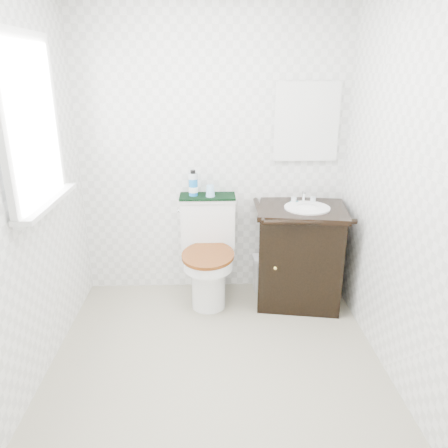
{
  "coord_description": "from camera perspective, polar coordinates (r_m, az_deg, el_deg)",
  "views": [
    {
      "loc": [
        -0.03,
        -2.36,
        1.85
      ],
      "look_at": [
        0.07,
        0.75,
        0.74
      ],
      "focal_mm": 35.0,
      "sensor_mm": 36.0,
      "label": 1
    }
  ],
  "objects": [
    {
      "name": "wall_right",
      "position": [
        2.69,
        23.02,
        4.05
      ],
      "size": [
        0.0,
        2.4,
        2.4
      ],
      "primitive_type": "plane",
      "rotation": [
        1.57,
        0.0,
        -1.57
      ],
      "color": "white",
      "rests_on": "ground"
    },
    {
      "name": "floor",
      "position": [
        3.0,
        -0.98,
        -18.53
      ],
      "size": [
        2.4,
        2.4,
        0.0
      ],
      "primitive_type": "plane",
      "color": "#AFA88D",
      "rests_on": "ground"
    },
    {
      "name": "vanity",
      "position": [
        3.63,
        9.88,
        -3.7
      ],
      "size": [
        0.77,
        0.69,
        0.92
      ],
      "color": "black",
      "rests_on": "floor"
    },
    {
      "name": "soap_bar",
      "position": [
        3.6,
        9.18,
        2.91
      ],
      "size": [
        0.08,
        0.05,
        0.02
      ],
      "primitive_type": "ellipsoid",
      "color": "#1B7484",
      "rests_on": "vanity"
    },
    {
      "name": "towel",
      "position": [
        3.59,
        -2.18,
        3.63
      ],
      "size": [
        0.46,
        0.22,
        0.02
      ],
      "primitive_type": "cube",
      "color": "black",
      "rests_on": "toilet"
    },
    {
      "name": "trash_bin",
      "position": [
        3.88,
        5.41,
        -6.34
      ],
      "size": [
        0.23,
        0.18,
        0.31
      ],
      "color": "silver",
      "rests_on": "floor"
    },
    {
      "name": "window",
      "position": [
        2.82,
        -24.07,
        11.84
      ],
      "size": [
        0.02,
        0.7,
        0.9
      ],
      "primitive_type": "cube",
      "color": "white",
      "rests_on": "wall_left"
    },
    {
      "name": "mirror",
      "position": [
        3.64,
        10.73,
        12.96
      ],
      "size": [
        0.5,
        0.02,
        0.6
      ],
      "primitive_type": "cube",
      "color": "silver",
      "rests_on": "wall_back"
    },
    {
      "name": "mouthwash_bottle",
      "position": [
        3.56,
        -4.05,
        5.24
      ],
      "size": [
        0.07,
        0.07,
        0.21
      ],
      "color": "blue",
      "rests_on": "towel"
    },
    {
      "name": "wall_left",
      "position": [
        2.67,
        -25.54,
        3.55
      ],
      "size": [
        0.0,
        2.4,
        2.4
      ],
      "primitive_type": "plane",
      "rotation": [
        1.57,
        0.0,
        1.57
      ],
      "color": "white",
      "rests_on": "ground"
    },
    {
      "name": "toilet",
      "position": [
        3.64,
        -2.08,
        -4.38
      ],
      "size": [
        0.47,
        0.66,
        0.86
      ],
      "color": "white",
      "rests_on": "floor"
    },
    {
      "name": "cup",
      "position": [
        3.54,
        -1.81,
        4.35
      ],
      "size": [
        0.07,
        0.07,
        0.09
      ],
      "primitive_type": "cone",
      "color": "#9AD0FC",
      "rests_on": "towel"
    },
    {
      "name": "wall_back",
      "position": [
        3.62,
        -1.44,
        9.24
      ],
      "size": [
        2.4,
        0.0,
        2.4
      ],
      "primitive_type": "plane",
      "rotation": [
        1.57,
        0.0,
        0.0
      ],
      "color": "white",
      "rests_on": "ground"
    },
    {
      "name": "wall_front",
      "position": [
        1.33,
        -0.32,
        -9.75
      ],
      "size": [
        2.4,
        0.0,
        2.4
      ],
      "primitive_type": "plane",
      "rotation": [
        -1.57,
        0.0,
        0.0
      ],
      "color": "white",
      "rests_on": "ground"
    }
  ]
}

